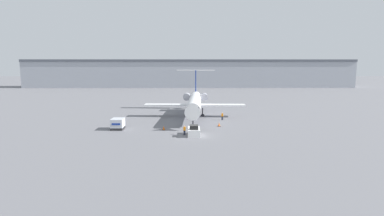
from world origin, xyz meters
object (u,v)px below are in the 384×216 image
Objects in this scene: pushback_tug at (194,131)px; traffic_cone_right at (219,124)px; luggage_cart at (118,124)px; worker_near_tug at (184,130)px; traffic_cone_left at (164,128)px; airplane_main at (195,102)px; worker_by_wing at (222,116)px.

pushback_tug is 5.42× the size of traffic_cone_right.
traffic_cone_right is at bearing 7.45° from luggage_cart.
worker_near_tug is 2.06× the size of traffic_cone_left.
traffic_cone_left is (-5.46, 4.38, -0.35)m from pushback_tug.
airplane_main is 19.22m from worker_near_tug.
luggage_cart is 22.58m from worker_by_wing.
worker_near_tug is 0.97× the size of worker_by_wing.
traffic_cone_right is at bearing 47.96° from worker_near_tug.
worker_by_wing is 2.11× the size of traffic_cone_left.
traffic_cone_left is at bearing -112.02° from airplane_main.
airplane_main is 16.30m from traffic_cone_left.
traffic_cone_left is at bearing -139.65° from worker_by_wing.
airplane_main is at bearing 83.59° from worker_near_tug.
airplane_main is 20.40m from luggage_cart.
worker_by_wing is (8.07, 14.23, 0.03)m from worker_near_tug.
airplane_main is 18.59× the size of worker_near_tug.
traffic_cone_left is (-6.00, -14.84, -3.05)m from airplane_main.
worker_near_tug is 5.65m from traffic_cone_left.
pushback_tug is at bearing -20.29° from luggage_cart.
pushback_tug is 1.62m from worker_near_tug.
luggage_cart reaches higher than traffic_cone_right.
traffic_cone_right is at bearing -101.54° from worker_by_wing.
worker_by_wing reaches higher than traffic_cone_left.
luggage_cart is 1.74× the size of worker_near_tug.
traffic_cone_right is (5.09, 7.71, -0.38)m from pushback_tug.
luggage_cart is 3.58× the size of traffic_cone_left.
worker_near_tug reaches higher than traffic_cone_left.
pushback_tug is 9.25m from traffic_cone_right.
worker_by_wing is at bearing 24.41° from luggage_cart.
worker_near_tug is at bearing -132.04° from traffic_cone_right.
luggage_cart is 13.41m from worker_near_tug.
worker_by_wing reaches higher than traffic_cone_right.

